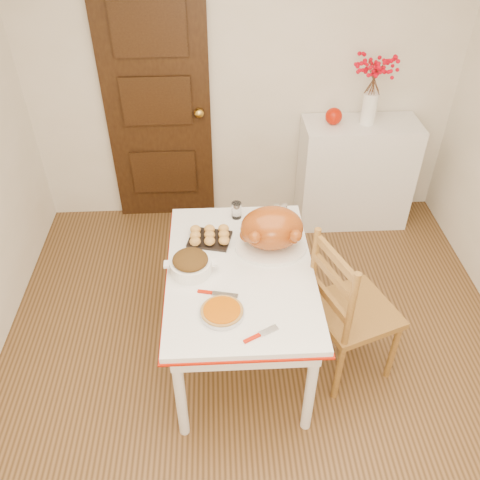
{
  "coord_description": "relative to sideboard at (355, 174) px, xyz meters",
  "views": [
    {
      "loc": [
        -0.23,
        -1.91,
        2.75
      ],
      "look_at": [
        -0.12,
        0.33,
        0.95
      ],
      "focal_mm": 37.78,
      "sensor_mm": 36.0,
      "label": 1
    }
  ],
  "objects": [
    {
      "name": "floor",
      "position": [
        -0.95,
        -1.78,
        -0.47
      ],
      "size": [
        3.5,
        4.0,
        0.0
      ],
      "primitive_type": "cube",
      "color": "#422C14",
      "rests_on": "ground"
    },
    {
      "name": "wall_back",
      "position": [
        -0.95,
        0.22,
        0.78
      ],
      "size": [
        3.5,
        0.0,
        2.5
      ],
      "primitive_type": "cube",
      "color": "silver",
      "rests_on": "ground"
    },
    {
      "name": "door_back",
      "position": [
        -1.65,
        0.19,
        0.56
      ],
      "size": [
        0.85,
        0.06,
        2.06
      ],
      "primitive_type": "cube",
      "color": "black",
      "rests_on": "ground"
    },
    {
      "name": "sideboard",
      "position": [
        0.0,
        0.0,
        0.0
      ],
      "size": [
        0.94,
        0.42,
        0.94
      ],
      "primitive_type": "cube",
      "color": "white",
      "rests_on": "floor"
    },
    {
      "name": "kitchen_table",
      "position": [
        -1.07,
        -1.5,
        -0.09
      ],
      "size": [
        0.88,
        1.28,
        0.77
      ],
      "primitive_type": null,
      "color": "white",
      "rests_on": "floor"
    },
    {
      "name": "chair_oak",
      "position": [
        -0.38,
        -1.61,
        0.05
      ],
      "size": [
        0.59,
        0.59,
        1.04
      ],
      "primitive_type": null,
      "rotation": [
        0.0,
        0.0,
        1.92
      ],
      "color": "#8F6025",
      "rests_on": "floor"
    },
    {
      "name": "berry_vase",
      "position": [
        0.03,
        0.0,
        0.73
      ],
      "size": [
        0.27,
        0.27,
        0.52
      ],
      "primitive_type": null,
      "color": "white",
      "rests_on": "sideboard"
    },
    {
      "name": "apple",
      "position": [
        -0.25,
        0.0,
        0.54
      ],
      "size": [
        0.13,
        0.13,
        0.13
      ],
      "primitive_type": "sphere",
      "color": "#AE1401",
      "rests_on": "sideboard"
    },
    {
      "name": "turkey_platter",
      "position": [
        -0.87,
        -1.31,
        0.44
      ],
      "size": [
        0.5,
        0.43,
        0.28
      ],
      "primitive_type": null,
      "rotation": [
        0.0,
        0.0,
        0.18
      ],
      "color": "#A24519",
      "rests_on": "kitchen_table"
    },
    {
      "name": "pumpkin_pie",
      "position": [
        -1.18,
        -1.85,
        0.32
      ],
      "size": [
        0.27,
        0.27,
        0.05
      ],
      "primitive_type": "cylinder",
      "rotation": [
        0.0,
        0.0,
        -0.18
      ],
      "color": "#AC4C00",
      "rests_on": "kitchen_table"
    },
    {
      "name": "stuffing_dish",
      "position": [
        -1.35,
        -1.5,
        0.36
      ],
      "size": [
        0.35,
        0.29,
        0.12
      ],
      "primitive_type": null,
      "rotation": [
        0.0,
        0.0,
        0.19
      ],
      "color": "#5B3813",
      "rests_on": "kitchen_table"
    },
    {
      "name": "rolls_tray",
      "position": [
        -1.24,
        -1.22,
        0.33
      ],
      "size": [
        0.29,
        0.25,
        0.07
      ],
      "primitive_type": null,
      "rotation": [
        0.0,
        0.0,
        -0.24
      ],
      "color": "#CB8A3D",
      "rests_on": "kitchen_table"
    },
    {
      "name": "pie_server",
      "position": [
        -0.99,
        -2.0,
        0.3
      ],
      "size": [
        0.2,
        0.15,
        0.01
      ],
      "primitive_type": null,
      "rotation": [
        0.0,
        0.0,
        0.49
      ],
      "color": "silver",
      "rests_on": "kitchen_table"
    },
    {
      "name": "carving_knife",
      "position": [
        -1.2,
        -1.7,
        0.3
      ],
      "size": [
        0.23,
        0.1,
        0.01
      ],
      "primitive_type": null,
      "rotation": [
        0.0,
        0.0,
        -0.23
      ],
      "color": "silver",
      "rests_on": "kitchen_table"
    },
    {
      "name": "drinking_glass",
      "position": [
        -1.07,
        -0.98,
        0.35
      ],
      "size": [
        0.08,
        0.08,
        0.11
      ],
      "primitive_type": "cylinder",
      "rotation": [
        0.0,
        0.0,
        0.28
      ],
      "color": "white",
      "rests_on": "kitchen_table"
    },
    {
      "name": "shaker_pair",
      "position": [
        -0.78,
        -0.98,
        0.34
      ],
      "size": [
        0.1,
        0.06,
        0.09
      ],
      "primitive_type": null,
      "rotation": [
        0.0,
        0.0,
        0.26
      ],
      "color": "white",
      "rests_on": "kitchen_table"
    }
  ]
}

